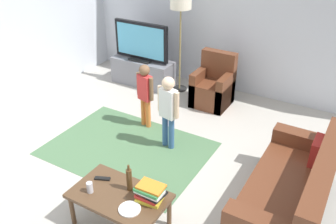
{
  "coord_description": "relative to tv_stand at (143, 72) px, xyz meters",
  "views": [
    {
      "loc": [
        2.09,
        -2.94,
        2.99
      ],
      "look_at": [
        0.0,
        0.6,
        0.65
      ],
      "focal_mm": 38.67,
      "sensor_mm": 36.0,
      "label": 1
    }
  ],
  "objects": [
    {
      "name": "couch",
      "position": [
        3.33,
        -2.03,
        0.05
      ],
      "size": [
        0.8,
        1.8,
        0.86
      ],
      "color": "brown",
      "rests_on": "ground"
    },
    {
      "name": "tv_stand",
      "position": [
        0.0,
        0.0,
        0.0
      ],
      "size": [
        1.2,
        0.44,
        0.5
      ],
      "color": "slate",
      "rests_on": "ground"
    },
    {
      "name": "floor_lamp",
      "position": [
        0.72,
        0.15,
        1.3
      ],
      "size": [
        0.36,
        0.36,
        1.78
      ],
      "color": "#262626",
      "rests_on": "ground"
    },
    {
      "name": "tv_remote",
      "position": [
        1.49,
        -2.98,
        0.19
      ],
      "size": [
        0.17,
        0.11,
        0.02
      ],
      "primitive_type": "cube",
      "rotation": [
        0.0,
        0.0,
        0.42
      ],
      "color": "black",
      "rests_on": "coffee_table"
    },
    {
      "name": "area_rug",
      "position": [
        1.02,
        -1.91,
        -0.24
      ],
      "size": [
        2.2,
        1.6,
        0.01
      ],
      "primitive_type": "cube",
      "color": "#4C724C",
      "rests_on": "ground"
    },
    {
      "name": "tv",
      "position": [
        0.0,
        -0.02,
        0.6
      ],
      "size": [
        1.1,
        0.28,
        0.71
      ],
      "color": "black",
      "rests_on": "tv_stand"
    },
    {
      "name": "coffee_table",
      "position": [
        1.79,
        -3.08,
        0.13
      ],
      "size": [
        1.0,
        0.6,
        0.42
      ],
      "color": "#513823",
      "rests_on": "ground"
    },
    {
      "name": "wall_back",
      "position": [
        1.56,
        0.7,
        1.11
      ],
      "size": [
        6.0,
        0.12,
        2.7
      ],
      "primitive_type": "cube",
      "color": "silver",
      "rests_on": "ground"
    },
    {
      "name": "plate",
      "position": [
        2.01,
        -3.2,
        0.18
      ],
      "size": [
        0.22,
        0.22,
        0.02
      ],
      "color": "white",
      "rests_on": "coffee_table"
    },
    {
      "name": "bottle",
      "position": [
        1.84,
        -2.96,
        0.31
      ],
      "size": [
        0.06,
        0.06,
        0.31
      ],
      "color": "#4C3319",
      "rests_on": "coffee_table"
    },
    {
      "name": "book_stack",
      "position": [
        2.11,
        -2.98,
        0.27
      ],
      "size": [
        0.29,
        0.24,
        0.19
      ],
      "color": "yellow",
      "rests_on": "coffee_table"
    },
    {
      "name": "child_center",
      "position": [
        1.48,
        -1.56,
        0.4
      ],
      "size": [
        0.36,
        0.17,
        1.08
      ],
      "color": "#33598C",
      "rests_on": "ground"
    },
    {
      "name": "armchair",
      "position": [
        1.49,
        -0.04,
        0.05
      ],
      "size": [
        0.6,
        0.6,
        0.9
      ],
      "color": "brown",
      "rests_on": "ground"
    },
    {
      "name": "child_near_tv",
      "position": [
        0.89,
        -1.25,
        0.37
      ],
      "size": [
        0.33,
        0.17,
        1.01
      ],
      "color": "orange",
      "rests_on": "ground"
    },
    {
      "name": "soda_can",
      "position": [
        1.51,
        -3.2,
        0.24
      ],
      "size": [
        0.07,
        0.07,
        0.12
      ],
      "primitive_type": "cylinder",
      "color": "silver",
      "rests_on": "coffee_table"
    },
    {
      "name": "ground",
      "position": [
        1.56,
        -2.3,
        -0.24
      ],
      "size": [
        7.8,
        7.8,
        0.0
      ],
      "primitive_type": "plane",
      "color": "#B2ADA3"
    }
  ]
}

